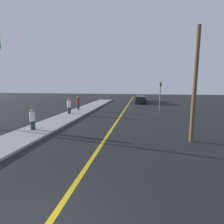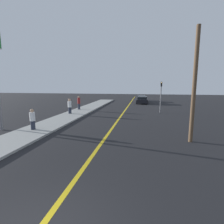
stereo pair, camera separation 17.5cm
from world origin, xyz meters
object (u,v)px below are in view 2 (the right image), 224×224
car_near_right_lane (142,100)px  pedestrian_mid_group (70,106)px  pedestrian_far_standing (79,103)px  pedestrian_near_curb (33,119)px  car_ahead_center (141,98)px  traffic_light (161,94)px  utility_pole (194,86)px

car_near_right_lane → pedestrian_mid_group: size_ratio=2.27×
pedestrian_far_standing → pedestrian_near_curb: bearing=-87.7°
car_ahead_center → pedestrian_near_curb: pedestrian_near_curb is taller
car_near_right_lane → pedestrian_near_curb: size_ratio=2.51×
traffic_light → pedestrian_near_curb: bearing=-134.1°
car_ahead_center → pedestrian_near_curb: bearing=-107.7°
pedestrian_near_curb → pedestrian_far_standing: (-0.42, 10.70, 0.13)m
traffic_light → utility_pole: (0.85, -11.03, 1.07)m
car_ahead_center → utility_pole: utility_pole is taller
car_near_right_lane → traffic_light: (2.30, -10.27, 1.72)m
pedestrian_near_curb → pedestrian_mid_group: (-0.27, 7.34, 0.08)m
traffic_light → utility_pole: utility_pole is taller
pedestrian_near_curb → utility_pole: (11.07, -0.47, 2.50)m
car_ahead_center → pedestrian_mid_group: pedestrian_mid_group is taller
pedestrian_near_curb → utility_pole: bearing=-2.4°
car_near_right_lane → pedestrian_near_curb: 22.29m
car_ahead_center → pedestrian_far_standing: 16.54m
pedestrian_far_standing → utility_pole: bearing=-44.2°
pedestrian_near_curb → traffic_light: size_ratio=0.41×
car_ahead_center → traffic_light: bearing=-80.9°
pedestrian_far_standing → utility_pole: 16.20m
car_ahead_center → pedestrian_mid_group: 19.46m
pedestrian_near_curb → traffic_light: (10.22, 10.56, 1.43)m
car_near_right_lane → pedestrian_mid_group: pedestrian_mid_group is taller
car_near_right_lane → utility_pole: (3.15, -21.30, 2.79)m
car_near_right_lane → pedestrian_far_standing: (-8.34, -10.13, 0.42)m
car_near_right_lane → pedestrian_far_standing: 13.13m
pedestrian_near_curb → utility_pole: 11.36m
car_near_right_lane → pedestrian_far_standing: pedestrian_far_standing is taller
pedestrian_near_curb → car_near_right_lane: bearing=69.2°
pedestrian_mid_group → traffic_light: (10.49, 3.22, 1.35)m
car_ahead_center → pedestrian_near_curb: 26.25m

